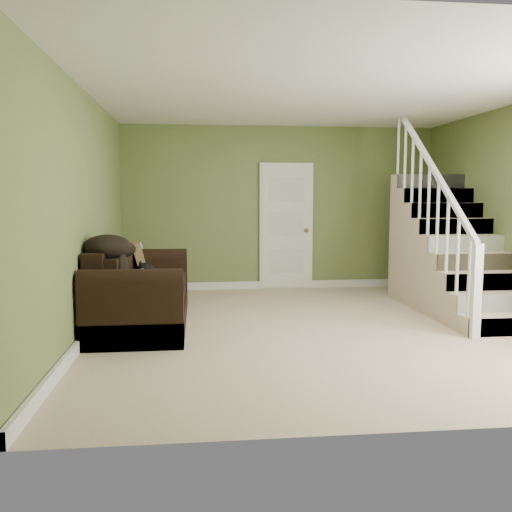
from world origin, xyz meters
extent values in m
cube|color=tan|center=(0.00, 0.00, 0.00)|extent=(5.00, 5.50, 0.01)
cube|color=white|center=(0.00, 0.00, 2.60)|extent=(5.00, 5.50, 0.01)
cube|color=olive|center=(0.00, 2.75, 1.30)|extent=(5.00, 0.04, 2.60)
cube|color=olive|center=(0.00, -2.75, 1.30)|extent=(5.00, 0.04, 2.60)
cube|color=olive|center=(-2.50, 0.00, 1.30)|extent=(0.04, 5.50, 2.60)
cube|color=white|center=(0.00, 2.72, 0.06)|extent=(5.00, 0.04, 0.12)
cube|color=white|center=(-2.47, 0.00, 0.06)|extent=(0.04, 5.50, 0.12)
cube|color=white|center=(0.10, 2.71, 1.01)|extent=(0.86, 0.05, 2.02)
cube|color=white|center=(0.10, 2.69, 1.00)|extent=(0.78, 0.04, 1.96)
sphere|color=olive|center=(0.42, 2.65, 0.95)|extent=(0.07, 0.07, 0.07)
cube|color=tan|center=(2.00, -0.46, 0.10)|extent=(1.00, 0.27, 0.20)
cylinder|color=white|center=(1.55, -0.46, 0.65)|extent=(0.04, 0.04, 0.90)
cube|color=tan|center=(2.00, -0.19, 0.20)|extent=(1.00, 0.27, 0.40)
cylinder|color=white|center=(1.55, -0.19, 0.85)|extent=(0.04, 0.04, 0.90)
cube|color=tan|center=(2.00, 0.08, 0.30)|extent=(1.00, 0.27, 0.60)
cylinder|color=white|center=(1.55, 0.08, 1.05)|extent=(0.04, 0.04, 0.90)
cube|color=tan|center=(2.00, 0.35, 0.40)|extent=(1.00, 0.27, 0.80)
cylinder|color=white|center=(1.55, 0.35, 1.25)|extent=(0.04, 0.04, 0.90)
cube|color=tan|center=(2.00, 0.62, 0.50)|extent=(1.00, 0.27, 1.00)
cylinder|color=white|center=(1.55, 0.62, 1.45)|extent=(0.04, 0.04, 0.90)
cube|color=tan|center=(2.00, 0.89, 0.60)|extent=(1.00, 0.27, 1.20)
cylinder|color=white|center=(1.55, 0.89, 1.65)|extent=(0.04, 0.04, 0.90)
cube|color=tan|center=(2.00, 1.16, 0.70)|extent=(1.00, 0.27, 1.40)
cylinder|color=white|center=(1.55, 1.16, 1.85)|extent=(0.04, 0.04, 0.90)
cube|color=tan|center=(2.00, 1.43, 0.80)|extent=(1.00, 0.27, 1.60)
cylinder|color=white|center=(1.55, 1.43, 2.05)|extent=(0.04, 0.04, 0.90)
cube|color=tan|center=(2.00, 1.70, 0.90)|extent=(1.00, 0.27, 1.80)
cylinder|color=white|center=(1.55, 1.70, 2.25)|extent=(0.04, 0.04, 0.90)
cube|color=white|center=(1.55, -0.62, 0.50)|extent=(0.09, 0.09, 1.00)
cube|color=white|center=(1.55, 0.62, 1.90)|extent=(0.06, 2.46, 1.84)
cube|color=black|center=(-1.97, 0.42, 0.13)|extent=(1.00, 2.32, 0.26)
cube|color=black|center=(-1.86, 0.42, 0.38)|extent=(0.76, 1.75, 0.23)
cube|color=black|center=(-1.97, -0.61, 0.33)|extent=(1.00, 0.26, 0.65)
cube|color=black|center=(-1.97, 1.44, 0.33)|extent=(1.00, 0.26, 0.65)
cylinder|color=black|center=(-1.97, -0.61, 0.65)|extent=(1.00, 0.26, 0.26)
cylinder|color=black|center=(-1.97, 1.44, 0.65)|extent=(1.00, 0.26, 0.26)
cube|color=black|center=(-2.36, 0.42, 0.58)|extent=(0.21, 1.79, 0.66)
cube|color=black|center=(-2.20, 0.42, 0.67)|extent=(0.15, 1.73, 0.37)
cube|color=black|center=(-2.20, 1.85, 0.31)|extent=(0.54, 0.54, 0.62)
cylinder|color=white|center=(-2.28, 1.78, 0.72)|extent=(0.06, 0.06, 0.20)
cylinder|color=#2C5DAB|center=(-2.28, 1.78, 0.72)|extent=(0.07, 0.07, 0.05)
cylinder|color=white|center=(-2.28, 1.78, 0.83)|extent=(0.03, 0.03, 0.03)
cylinder|color=white|center=(-2.13, 1.83, 0.72)|extent=(0.06, 0.06, 0.20)
cylinder|color=#2C5DAB|center=(-2.13, 1.83, 0.72)|extent=(0.07, 0.07, 0.05)
cylinder|color=white|center=(-2.13, 1.83, 0.83)|extent=(0.03, 0.03, 0.03)
cylinder|color=white|center=(-2.20, 1.95, 0.72)|extent=(0.06, 0.06, 0.20)
cylinder|color=#2C5DAB|center=(-2.20, 1.95, 0.72)|extent=(0.07, 0.07, 0.05)
cylinder|color=white|center=(-2.20, 1.95, 0.83)|extent=(0.03, 0.03, 0.03)
ellipsoid|color=black|center=(-1.94, 0.60, 0.59)|extent=(0.23, 0.37, 0.19)
ellipsoid|color=white|center=(-1.94, 0.52, 0.56)|extent=(0.13, 0.16, 0.10)
sphere|color=black|center=(-1.94, 0.42, 0.66)|extent=(0.14, 0.14, 0.13)
ellipsoid|color=white|center=(-1.94, 0.36, 0.64)|extent=(0.07, 0.06, 0.06)
cone|color=black|center=(-1.97, 0.43, 0.73)|extent=(0.05, 0.06, 0.06)
cone|color=black|center=(-1.90, 0.43, 0.73)|extent=(0.05, 0.06, 0.06)
cylinder|color=black|center=(-1.84, 0.74, 0.52)|extent=(0.08, 0.27, 0.04)
ellipsoid|color=yellow|center=(-1.73, 0.24, 0.52)|extent=(0.14, 0.18, 0.05)
cube|color=#513C20|center=(-2.07, 1.11, 0.69)|extent=(0.27, 0.45, 0.43)
ellipsoid|color=black|center=(-2.28, -0.06, 0.95)|extent=(0.52, 0.67, 0.27)
camera|label=1|loc=(-1.33, -5.89, 1.47)|focal=38.00mm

